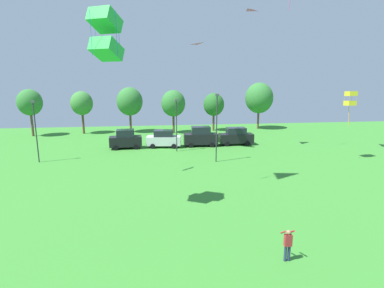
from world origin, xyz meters
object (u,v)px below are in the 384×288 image
at_px(light_post_1, 217,125).
at_px(kite_flying_7, 106,35).
at_px(treeline_tree_0, 30,103).
at_px(light_post_0, 36,128).
at_px(treeline_tree_4, 214,105).
at_px(treeline_tree_5, 259,98).
at_px(treeline_tree_2, 130,102).
at_px(treeline_tree_3, 173,103).
at_px(kite_flying_0, 246,16).
at_px(kite_flying_6, 350,99).
at_px(parked_car_second_from_left, 164,139).
at_px(parked_car_rightmost_in_row, 236,136).
at_px(person_standing_far_right, 288,243).
at_px(treeline_tree_1, 82,103).
at_px(parked_car_leftmost, 126,139).
at_px(parked_car_third_from_left, 201,137).
at_px(light_post_2, 176,122).
at_px(kite_flying_4, 189,51).

bearing_deg(light_post_1, kite_flying_7, -127.53).
distance_m(kite_flying_7, treeline_tree_0, 35.56).
height_order(light_post_0, treeline_tree_4, light_post_0).
bearing_deg(kite_flying_7, treeline_tree_5, 57.29).
height_order(treeline_tree_2, treeline_tree_3, treeline_tree_2).
bearing_deg(treeline_tree_3, kite_flying_0, -59.73).
distance_m(kite_flying_6, treeline_tree_0, 44.56).
distance_m(parked_car_second_from_left, parked_car_rightmost_in_row, 9.80).
bearing_deg(person_standing_far_right, treeline_tree_5, 60.23).
bearing_deg(parked_car_second_from_left, kite_flying_6, -17.59).
relative_size(kite_flying_6, treeline_tree_1, 0.52).
height_order(parked_car_leftmost, treeline_tree_3, treeline_tree_3).
distance_m(kite_flying_0, parked_car_leftmost, 20.99).
bearing_deg(light_post_0, treeline_tree_5, 31.89).
bearing_deg(treeline_tree_0, parked_car_leftmost, -35.93).
bearing_deg(kite_flying_7, parked_car_third_from_left, 66.27).
distance_m(kite_flying_6, light_post_2, 19.42).
distance_m(kite_flying_7, parked_car_third_from_left, 24.05).
relative_size(parked_car_rightmost_in_row, light_post_2, 0.72).
distance_m(parked_car_leftmost, treeline_tree_1, 15.21).
bearing_deg(kite_flying_7, treeline_tree_3, 79.04).
height_order(light_post_0, treeline_tree_5, treeline_tree_5).
xyz_separation_m(parked_car_second_from_left, parked_car_third_from_left, (4.90, 0.04, 0.16)).
bearing_deg(treeline_tree_3, treeline_tree_5, 9.78).
bearing_deg(person_standing_far_right, treeline_tree_2, 92.35).
bearing_deg(parked_car_third_from_left, kite_flying_7, -111.24).
relative_size(person_standing_far_right, light_post_0, 0.25).
bearing_deg(kite_flying_0, treeline_tree_0, 156.18).
distance_m(light_post_0, treeline_tree_1, 18.18).
bearing_deg(treeline_tree_4, light_post_2, -116.96).
relative_size(kite_flying_4, treeline_tree_2, 0.28).
bearing_deg(light_post_0, kite_flying_0, 8.57).
relative_size(light_post_1, treeline_tree_2, 0.95).
bearing_deg(parked_car_third_from_left, kite_flying_6, -29.59).
bearing_deg(treeline_tree_3, treeline_tree_0, 179.96).
relative_size(parked_car_second_from_left, treeline_tree_1, 0.66).
relative_size(treeline_tree_1, treeline_tree_4, 1.06).
relative_size(kite_flying_0, parked_car_rightmost_in_row, 0.40).
height_order(treeline_tree_1, treeline_tree_3, treeline_tree_3).
height_order(kite_flying_4, kite_flying_6, kite_flying_4).
relative_size(kite_flying_0, treeline_tree_5, 0.22).
bearing_deg(light_post_2, light_post_0, -167.92).
bearing_deg(treeline_tree_3, treeline_tree_1, 174.84).
bearing_deg(kite_flying_0, light_post_2, -177.94).
xyz_separation_m(kite_flying_7, parked_car_third_from_left, (8.84, 20.10, -9.80)).
relative_size(kite_flying_0, parked_car_second_from_left, 0.40).
height_order(treeline_tree_0, treeline_tree_1, treeline_tree_0).
bearing_deg(light_post_0, light_post_1, -6.91).
height_order(light_post_1, light_post_2, light_post_1).
bearing_deg(parked_car_rightmost_in_row, kite_flying_0, -89.37).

